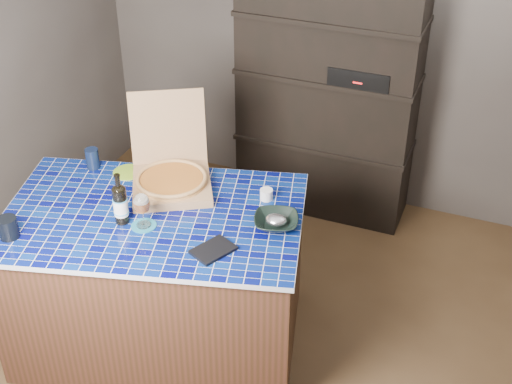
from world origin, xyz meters
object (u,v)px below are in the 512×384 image
at_px(mead_bottle, 120,204).
at_px(dvd_case, 213,250).
at_px(bowl, 276,222).
at_px(wine_glass, 142,204).
at_px(kitchen_island, 159,277).
at_px(pizza_box, 171,176).

relative_size(mead_bottle, dvd_case, 1.43).
relative_size(dvd_case, bowl, 0.88).
distance_m(dvd_case, bowl, 0.37).
distance_m(wine_glass, dvd_case, 0.44).
xyz_separation_m(kitchen_island, bowl, (0.64, 0.14, 0.46)).
bearing_deg(wine_glass, dvd_case, -7.90).
height_order(kitchen_island, mead_bottle, mead_bottle).
distance_m(mead_bottle, dvd_case, 0.55).
bearing_deg(bowl, pizza_box, 168.42).
bearing_deg(kitchen_island, dvd_case, -36.16).
height_order(kitchen_island, bowl, bowl).
bearing_deg(wine_glass, pizza_box, 95.68).
distance_m(kitchen_island, bowl, 0.80).
bearing_deg(wine_glass, kitchen_island, 95.68).
height_order(mead_bottle, dvd_case, mead_bottle).
xyz_separation_m(kitchen_island, wine_glass, (0.01, -0.11, 0.56)).
height_order(mead_bottle, wine_glass, mead_bottle).
bearing_deg(bowl, kitchen_island, -167.67).
distance_m(pizza_box, wine_glass, 0.39).
bearing_deg(dvd_case, mead_bottle, -159.43).
relative_size(pizza_box, mead_bottle, 2.28).
xyz_separation_m(kitchen_island, pizza_box, (-0.03, 0.28, 0.49)).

